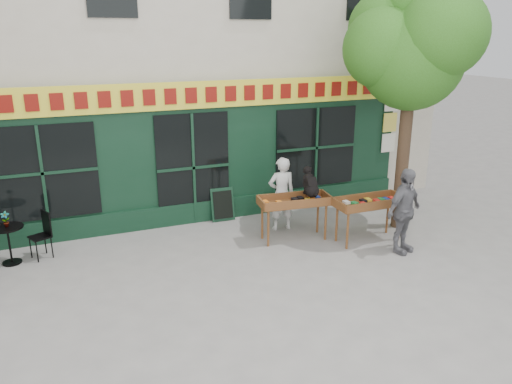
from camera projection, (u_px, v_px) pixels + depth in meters
ground at (227, 261)px, 9.85m from camera, size 80.00×80.00×0.00m
building at (152, 8)px, 13.62m from camera, size 14.00×7.26×10.00m
street_tree at (413, 43)px, 10.49m from camera, size 3.05×2.90×5.60m
book_cart_center at (294, 203)px, 10.68m from camera, size 1.56×0.78×0.99m
dog at (311, 181)px, 10.62m from camera, size 0.40×0.63×0.60m
woman at (281, 194)px, 11.24m from camera, size 0.66×0.47×1.69m
book_cart_right at (370, 205)px, 10.60m from camera, size 1.51×0.64×0.99m
man_right at (404, 211)px, 10.03m from camera, size 1.12×0.75×1.77m
bistro_table at (8, 238)px, 9.60m from camera, size 0.60×0.60×0.76m
bistro_chair_right at (44, 231)px, 9.90m from camera, size 0.48×0.48×0.95m
potted_plant at (5, 219)px, 9.49m from camera, size 0.17×0.13×0.31m
chalkboard at (223, 205)px, 11.90m from camera, size 0.56×0.21×0.79m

